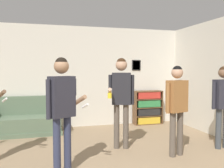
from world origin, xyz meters
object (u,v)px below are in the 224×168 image
object	(u,v)px
person_player_foreground_center	(62,102)
person_watcher_holding_cup	(121,93)
couch	(27,121)
bookshelf	(148,107)
person_spectator_far_right	(223,99)
person_spectator_near_bookshelf	(177,101)

from	to	relation	value
person_player_foreground_center	person_watcher_holding_cup	world-z (taller)	person_watcher_holding_cup
couch	bookshelf	size ratio (longest dim) A/B	1.71
couch	person_spectator_far_right	xyz separation A→B (m)	(3.74, -2.24, 0.69)
couch	person_player_foreground_center	world-z (taller)	person_player_foreground_center
person_watcher_holding_cup	person_spectator_near_bookshelf	world-z (taller)	person_watcher_holding_cup
person_watcher_holding_cup	person_spectator_far_right	size ratio (longest dim) A/B	1.10
person_spectator_far_right	couch	bearing A→B (deg)	149.08
person_watcher_holding_cup	person_spectator_near_bookshelf	xyz separation A→B (m)	(0.82, -0.67, -0.12)
person_player_foreground_center	person_spectator_far_right	bearing A→B (deg)	6.71
couch	person_spectator_near_bookshelf	bearing A→B (deg)	-41.81
couch	bookshelf	world-z (taller)	bookshelf
bookshelf	person_watcher_holding_cup	distance (m)	2.45
bookshelf	person_spectator_near_bookshelf	bearing A→B (deg)	-102.73
person_spectator_near_bookshelf	person_spectator_far_right	xyz separation A→B (m)	(1.08, 0.14, -0.00)
person_watcher_holding_cup	person_spectator_far_right	distance (m)	1.98
bookshelf	person_spectator_far_right	bearing A→B (deg)	-78.36
bookshelf	person_spectator_near_bookshelf	xyz separation A→B (m)	(-0.58, -2.58, 0.51)
couch	bookshelf	distance (m)	3.25
couch	person_player_foreground_center	bearing A→B (deg)	-76.23
couch	person_spectator_near_bookshelf	distance (m)	3.63
person_player_foreground_center	person_spectator_near_bookshelf	size ratio (longest dim) A/B	1.07
person_spectator_near_bookshelf	bookshelf	bearing A→B (deg)	77.27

